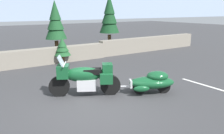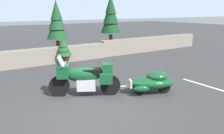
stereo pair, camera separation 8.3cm
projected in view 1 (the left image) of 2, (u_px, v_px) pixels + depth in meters
name	position (u px, v px, depth m)	size (l,w,h in m)	color
ground_plane	(93.00, 105.00, 6.82)	(80.00, 80.00, 0.00)	#38383A
stone_guard_wall	(42.00, 56.00, 11.85)	(24.00, 0.59, 0.94)	gray
touring_motorcycle	(85.00, 77.00, 7.46)	(2.09, 1.40, 1.33)	black
car_shaped_trailer	(152.00, 82.00, 7.70)	(2.10, 1.39, 0.76)	black
pine_tree_secondary	(55.00, 22.00, 13.42)	(1.24, 1.24, 3.30)	brown
pine_tree_far_right	(109.00, 16.00, 15.48)	(1.34, 1.34, 3.76)	brown
pine_sapling_near	(62.00, 48.00, 11.92)	(0.84, 0.84, 1.35)	brown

